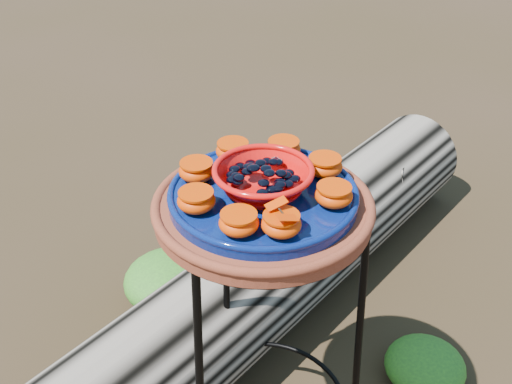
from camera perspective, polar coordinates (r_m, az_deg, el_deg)
name	(u,v)px	position (r m, az deg, el deg)	size (l,w,h in m)	color
plant_stand	(262,347)	(1.44, 0.53, -13.60)	(0.44, 0.44, 0.70)	black
terracotta_saucer	(263,209)	(1.20, 0.62, -1.53)	(0.41, 0.41, 0.03)	#612813
cobalt_plate	(263,197)	(1.18, 0.63, -0.41)	(0.35, 0.35, 0.02)	#050934
red_bowl	(263,180)	(1.16, 0.64, 1.06)	(0.17, 0.17, 0.05)	red
glass_gems	(263,163)	(1.14, 0.65, 2.58)	(0.14, 0.14, 0.02)	black
orange_half_0	(281,224)	(1.06, 2.26, -2.87)	(0.07, 0.07, 0.04)	red
orange_half_1	(334,195)	(1.14, 6.92, -0.29)	(0.07, 0.07, 0.04)	red
orange_half_2	(325,166)	(1.22, 6.12, 2.30)	(0.07, 0.07, 0.04)	red
orange_half_3	(283,149)	(1.27, 2.46, 3.83)	(0.07, 0.07, 0.04)	red
orange_half_4	(233,151)	(1.27, -2.06, 3.67)	(0.07, 0.07, 0.04)	red
orange_half_5	(197,171)	(1.21, -5.29, 1.88)	(0.07, 0.07, 0.04)	red
orange_half_6	(196,201)	(1.12, -5.33, -0.78)	(0.07, 0.07, 0.04)	red
orange_half_7	(239,223)	(1.06, -1.53, -2.76)	(0.07, 0.07, 0.04)	red
butterfly	(282,212)	(1.05, 2.29, -1.75)	(0.08, 0.05, 0.01)	#DB3100
driftwood_log	(288,259)	(1.96, 2.88, -6.01)	(1.69, 0.44, 0.32)	black
foliage_right	(425,365)	(1.86, 14.80, -14.65)	(0.22, 0.22, 0.11)	#29551E
foliage_back	(170,279)	(2.04, -7.66, -7.67)	(0.29, 0.29, 0.14)	#29551E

